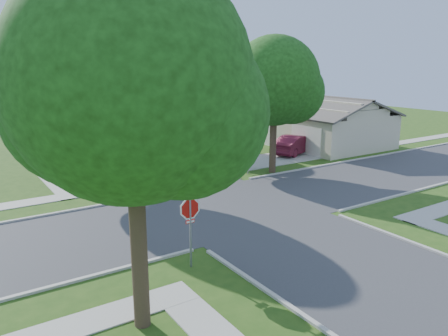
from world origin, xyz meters
The scene contains 20 objects.
ground centered at (0.00, 0.00, 0.00)m, with size 100.00×100.00×0.00m, color #264A14.
road_ns centered at (0.00, 0.00, 0.00)m, with size 7.00×100.00×0.02m, color #333335.
sidewalk_ne centered at (6.10, 26.00, 0.02)m, with size 1.20×40.00×0.04m, color #9E9B91.
sidewalk_nw centered at (-6.10, 26.00, 0.02)m, with size 1.20×40.00×0.04m, color #9E9B91.
driveway centered at (7.90, 7.10, 0.03)m, with size 8.80×3.60×0.05m, color #9E9B91.
stop_sign_sw centered at (-4.70, -4.70, 2.03)m, with size 1.05×0.80×2.98m.
stop_sign_ne centered at (4.70, 4.70, 2.03)m, with size 1.05×0.80×2.98m.
tree_e_near centered at (4.75, 9.01, 5.64)m, with size 4.97×4.80×8.28m.
tree_e_mid centered at (4.76, 21.01, 6.25)m, with size 5.59×5.40×9.21m.
tree_e_far centered at (4.75, 34.01, 5.98)m, with size 5.17×5.00×8.72m.
tree_w_near centered at (-4.64, 9.01, 6.12)m, with size 5.38×5.20×8.97m.
tree_w_mid centered at (-4.64, 21.01, 6.49)m, with size 5.80×5.60×9.56m.
tree_w_far centered at (-4.65, 34.01, 5.51)m, with size 4.76×4.60×8.04m.
tree_sw_corner centered at (-7.44, -6.99, 6.26)m, with size 6.21×6.00×9.55m.
tree_ne_corner centered at (6.36, 4.21, 5.59)m, with size 5.80×5.60×8.66m.
house_ne_near centered at (15.99, 11.00, 1.52)m, with size 8.42×13.60×4.23m.
house_ne_far centered at (15.99, 29.00, 1.52)m, with size 8.42×13.60×4.23m.
car_driveway centered at (11.50, 7.72, 0.76)m, with size 1.60×4.60×1.51m, color #5B1225.
car_curb_east centered at (3.03, 33.49, 0.70)m, with size 1.64×4.09×1.39m, color black.
car_curb_west centered at (-1.20, 46.00, 0.73)m, with size 2.05×5.05×1.47m, color black.
Camera 1 is at (-11.46, -17.08, 7.00)m, focal length 35.00 mm.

